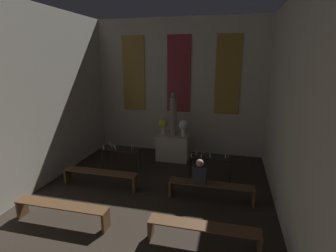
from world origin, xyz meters
name	(u,v)px	position (x,y,z in m)	size (l,w,h in m)	color
wall_back	(179,87)	(0.00, 10.49, 2.63)	(6.82, 0.16, 5.20)	beige
wall_right	(308,125)	(3.35, 5.22, 2.60)	(0.12, 10.68, 5.20)	beige
altar	(173,147)	(0.00, 9.47, 0.47)	(1.17, 0.74, 0.95)	#BCB29E
statue	(173,115)	(0.00, 9.47, 1.70)	(0.25, 0.25, 1.60)	gray
flower_vase_left	(163,125)	(-0.38, 9.47, 1.33)	(0.34, 0.34, 0.60)	beige
flower_vase_right	(183,126)	(0.38, 9.47, 1.33)	(0.34, 0.34, 0.60)	beige
candle_rack_left	(121,151)	(-1.51, 8.10, 0.67)	(1.29, 0.50, 0.96)	black
candle_rack_right	(210,159)	(1.50, 8.10, 0.67)	(1.29, 0.50, 0.95)	black
pew_third_left	(62,209)	(-1.63, 5.00, 0.35)	(2.27, 0.36, 0.47)	brown
pew_third_right	(203,230)	(1.63, 5.00, 0.35)	(2.27, 0.36, 0.47)	brown
pew_back_left	(100,175)	(-1.63, 6.85, 0.35)	(2.27, 0.36, 0.47)	brown
pew_back_right	(211,188)	(1.63, 6.85, 0.35)	(2.27, 0.36, 0.47)	brown
person_seated	(200,173)	(1.31, 6.85, 0.76)	(0.36, 0.24, 0.66)	#282D38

